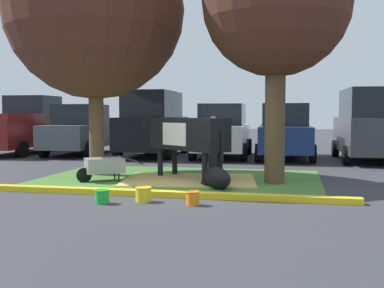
{
  "coord_description": "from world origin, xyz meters",
  "views": [
    {
      "loc": [
        2.31,
        -10.0,
        1.69
      ],
      "look_at": [
        -0.21,
        1.58,
        0.9
      ],
      "focal_mm": 44.04,
      "sensor_mm": 36.0,
      "label": 1
    }
  ],
  "objects_px": {
    "sedan_red": "(81,130)",
    "bucket_yellow": "(143,194)",
    "sedan_blue": "(285,132)",
    "shade_tree_right": "(276,3)",
    "wheelbarrow": "(104,166)",
    "pickup_truck_maroon": "(23,126)",
    "person_handler": "(213,143)",
    "bucket_orange": "(193,198)",
    "cow_holstein": "(186,134)",
    "bucket_green": "(102,196)",
    "shade_tree_left": "(95,10)",
    "suv_black": "(153,124)",
    "calf_lying": "(217,178)",
    "hatchback_white": "(223,131)",
    "suv_dark_grey": "(369,125)"
  },
  "relations": [
    {
      "from": "sedan_blue",
      "to": "shade_tree_right",
      "type": "bearing_deg",
      "value": -91.07
    },
    {
      "from": "shade_tree_right",
      "to": "bucket_orange",
      "type": "xyz_separation_m",
      "value": [
        -1.35,
        -2.96,
        -4.09
      ]
    },
    {
      "from": "bucket_green",
      "to": "suv_black",
      "type": "relative_size",
      "value": 0.06
    },
    {
      "from": "calf_lying",
      "to": "wheelbarrow",
      "type": "xyz_separation_m",
      "value": [
        -2.88,
        0.44,
        0.15
      ]
    },
    {
      "from": "shade_tree_left",
      "to": "calf_lying",
      "type": "bearing_deg",
      "value": -24.07
    },
    {
      "from": "calf_lying",
      "to": "suv_black",
      "type": "relative_size",
      "value": 0.28
    },
    {
      "from": "cow_holstein",
      "to": "person_handler",
      "type": "xyz_separation_m",
      "value": [
        0.45,
        1.38,
        -0.29
      ]
    },
    {
      "from": "bucket_yellow",
      "to": "suv_black",
      "type": "distance_m",
      "value": 9.6
    },
    {
      "from": "shade_tree_left",
      "to": "person_handler",
      "type": "height_order",
      "value": "shade_tree_left"
    },
    {
      "from": "wheelbarrow",
      "to": "pickup_truck_maroon",
      "type": "bearing_deg",
      "value": 133.0
    },
    {
      "from": "cow_holstein",
      "to": "suv_dark_grey",
      "type": "xyz_separation_m",
      "value": [
        5.23,
        5.82,
        0.13
      ]
    },
    {
      "from": "bucket_orange",
      "to": "suv_black",
      "type": "xyz_separation_m",
      "value": [
        -3.58,
        9.3,
        1.13
      ]
    },
    {
      "from": "shade_tree_right",
      "to": "pickup_truck_maroon",
      "type": "xyz_separation_m",
      "value": [
        -10.65,
        6.48,
        -3.11
      ]
    },
    {
      "from": "person_handler",
      "to": "bucket_yellow",
      "type": "bearing_deg",
      "value": -97.24
    },
    {
      "from": "bucket_orange",
      "to": "calf_lying",
      "type": "bearing_deg",
      "value": 86.46
    },
    {
      "from": "cow_holstein",
      "to": "wheelbarrow",
      "type": "relative_size",
      "value": 1.84
    },
    {
      "from": "suv_black",
      "to": "cow_holstein",
      "type": "bearing_deg",
      "value": -65.93
    },
    {
      "from": "bucket_yellow",
      "to": "bucket_orange",
      "type": "xyz_separation_m",
      "value": [
        0.99,
        -0.13,
        -0.01
      ]
    },
    {
      "from": "person_handler",
      "to": "suv_dark_grey",
      "type": "distance_m",
      "value": 6.53
    },
    {
      "from": "suv_black",
      "to": "hatchback_white",
      "type": "bearing_deg",
      "value": 0.64
    },
    {
      "from": "cow_holstein",
      "to": "bucket_orange",
      "type": "xyz_separation_m",
      "value": [
        0.87,
        -3.23,
        -1.01
      ]
    },
    {
      "from": "shade_tree_left",
      "to": "suv_dark_grey",
      "type": "bearing_deg",
      "value": 35.1
    },
    {
      "from": "cow_holstein",
      "to": "bucket_green",
      "type": "height_order",
      "value": "cow_holstein"
    },
    {
      "from": "sedan_red",
      "to": "bucket_yellow",
      "type": "bearing_deg",
      "value": -58.46
    },
    {
      "from": "sedan_red",
      "to": "sedan_blue",
      "type": "xyz_separation_m",
      "value": [
        8.08,
        -0.09,
        0.0
      ]
    },
    {
      "from": "hatchback_white",
      "to": "sedan_blue",
      "type": "height_order",
      "value": "same"
    },
    {
      "from": "person_handler",
      "to": "sedan_red",
      "type": "height_order",
      "value": "sedan_red"
    },
    {
      "from": "sedan_blue",
      "to": "suv_dark_grey",
      "type": "distance_m",
      "value": 2.91
    },
    {
      "from": "pickup_truck_maroon",
      "to": "sedan_blue",
      "type": "bearing_deg",
      "value": -1.18
    },
    {
      "from": "bucket_green",
      "to": "suv_dark_grey",
      "type": "height_order",
      "value": "suv_dark_grey"
    },
    {
      "from": "bucket_orange",
      "to": "pickup_truck_maroon",
      "type": "bearing_deg",
      "value": 134.59
    },
    {
      "from": "pickup_truck_maroon",
      "to": "bucket_yellow",
      "type": "bearing_deg",
      "value": -48.22
    },
    {
      "from": "bucket_green",
      "to": "sedan_blue",
      "type": "height_order",
      "value": "sedan_blue"
    },
    {
      "from": "bucket_green",
      "to": "sedan_blue",
      "type": "bearing_deg",
      "value": 71.54
    },
    {
      "from": "person_handler",
      "to": "hatchback_white",
      "type": "distance_m",
      "value": 4.74
    },
    {
      "from": "pickup_truck_maroon",
      "to": "cow_holstein",
      "type": "bearing_deg",
      "value": -36.35
    },
    {
      "from": "suv_black",
      "to": "calf_lying",
      "type": "bearing_deg",
      "value": -63.16
    },
    {
      "from": "cow_holstein",
      "to": "sedan_blue",
      "type": "height_order",
      "value": "sedan_blue"
    },
    {
      "from": "shade_tree_left",
      "to": "wheelbarrow",
      "type": "xyz_separation_m",
      "value": [
        0.68,
        -1.15,
        -4.04
      ]
    },
    {
      "from": "shade_tree_left",
      "to": "pickup_truck_maroon",
      "type": "relative_size",
      "value": 1.25
    },
    {
      "from": "shade_tree_left",
      "to": "calf_lying",
      "type": "relative_size",
      "value": 5.26
    },
    {
      "from": "bucket_green",
      "to": "suv_black",
      "type": "xyz_separation_m",
      "value": [
        -1.9,
        9.51,
        1.13
      ]
    },
    {
      "from": "person_handler",
      "to": "wheelbarrow",
      "type": "relative_size",
      "value": 1.08
    },
    {
      "from": "calf_lying",
      "to": "bucket_orange",
      "type": "xyz_separation_m",
      "value": [
        -0.12,
        -1.98,
        -0.1
      ]
    },
    {
      "from": "shade_tree_right",
      "to": "suv_black",
      "type": "relative_size",
      "value": 1.29
    },
    {
      "from": "hatchback_white",
      "to": "suv_black",
      "type": "bearing_deg",
      "value": -179.36
    },
    {
      "from": "pickup_truck_maroon",
      "to": "suv_dark_grey",
      "type": "bearing_deg",
      "value": -1.64
    },
    {
      "from": "person_handler",
      "to": "hatchback_white",
      "type": "height_order",
      "value": "hatchback_white"
    },
    {
      "from": "pickup_truck_maroon",
      "to": "suv_black",
      "type": "bearing_deg",
      "value": -1.39
    },
    {
      "from": "bucket_green",
      "to": "bucket_orange",
      "type": "distance_m",
      "value": 1.69
    }
  ]
}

